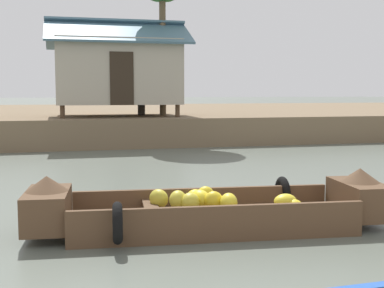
# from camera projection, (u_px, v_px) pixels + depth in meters

# --- Properties ---
(ground_plane) EXTENTS (300.00, 300.00, 0.00)m
(ground_plane) POSITION_uv_depth(u_px,v_px,m) (153.00, 171.00, 12.39)
(ground_plane) COLOR #596056
(riverbank_strip) EXTENTS (160.00, 20.00, 1.00)m
(riverbank_strip) POSITION_uv_depth(u_px,v_px,m) (105.00, 119.00, 26.47)
(riverbank_strip) COLOR #756047
(riverbank_strip) RESTS_ON ground
(banana_boat) EXTENTS (5.01, 1.74, 0.81)m
(banana_boat) POSITION_uv_depth(u_px,v_px,m) (210.00, 210.00, 7.10)
(banana_boat) COLOR brown
(banana_boat) RESTS_ON ground
(stilt_house_right) EXTENTS (5.06, 3.67, 3.53)m
(stilt_house_right) POSITION_uv_depth(u_px,v_px,m) (117.00, 71.00, 18.90)
(stilt_house_right) COLOR #4C3826
(stilt_house_right) RESTS_ON riverbank_strip
(vendor_person) EXTENTS (0.44, 0.44, 1.66)m
(vendor_person) POSITION_uv_depth(u_px,v_px,m) (141.00, 91.00, 19.58)
(vendor_person) COLOR #332D28
(vendor_person) RESTS_ON riverbank_strip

